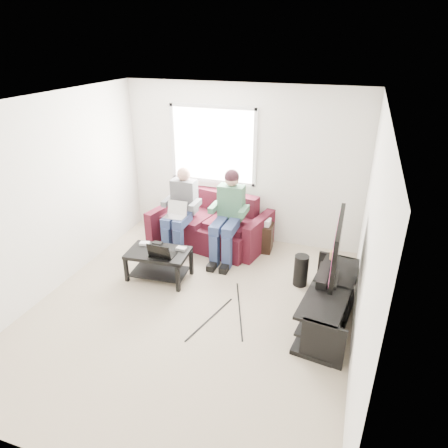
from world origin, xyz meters
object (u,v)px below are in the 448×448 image
Objects in this scene: sofa at (211,226)px; tv_stand at (329,305)px; end_table at (263,236)px; coffee_table at (159,258)px; subwoofer at (301,270)px; tv at (337,248)px.

sofa is 2.55m from tv_stand.
sofa is 0.88m from end_table.
subwoofer is (1.98, 0.48, -0.09)m from coffee_table.
end_table reaches higher than coffee_table.
tv is 1.06m from subwoofer.
tv is (-0.00, 0.10, 0.75)m from tv_stand.
end_table reaches higher than subwoofer.
subwoofer is at bearing 13.71° from coffee_table.
sofa is at bearing 74.51° from coffee_table.
coffee_table is 2.45m from tv_stand.
tv reaches higher than sofa.
sofa is 1.81m from subwoofer.
subwoofer is (-0.45, 0.69, -0.00)m from tv_stand.
tv is at bearing 91.47° from tv_stand.
coffee_table is 1.63× the size of end_table.
tv_stand is 1.49× the size of tv.
subwoofer is at bearing -47.35° from end_table.
tv_stand is 0.83m from subwoofer.
coffee_table is at bearing 177.47° from tv.
subwoofer is (1.63, -0.77, -0.09)m from sofa.
coffee_table is 2.52m from tv.
sofa is 1.30m from coffee_table.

